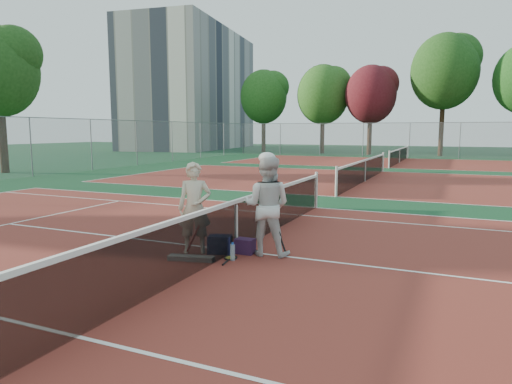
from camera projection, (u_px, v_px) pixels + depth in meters
ground at (236, 251)px, 8.95m from camera, size 130.00×130.00×0.00m
court_main at (236, 251)px, 8.95m from camera, size 23.77×10.97×0.01m
court_far_a at (365, 181)px, 21.19m from camera, size 23.77×10.97×0.01m
court_far_b at (399, 163)px, 33.43m from camera, size 23.77×10.97×0.01m
net_main at (236, 225)px, 8.88m from camera, size 0.10×10.98×1.02m
net_far_a at (365, 170)px, 21.12m from camera, size 0.10×10.98×1.02m
net_far_b at (399, 156)px, 33.36m from camera, size 0.10×10.98×1.02m
fence_back at (409, 140)px, 39.57m from camera, size 32.00×0.06×3.00m
apartment_block at (193, 90)px, 59.03m from camera, size 12.96×23.18×15.00m
player_a at (195, 208)px, 8.72m from camera, size 0.76×0.66×1.75m
player_b at (267, 206)px, 8.57m from camera, size 1.00×0.82×1.89m
racket_red at (197, 240)px, 8.72m from camera, size 0.37×0.36×0.55m
racket_black_held at (279, 242)px, 8.52m from camera, size 0.34×0.35×0.57m
racket_spare at (231, 258)px, 8.41m from camera, size 0.37×0.64×0.03m
sports_bag_navy at (220, 244)px, 8.77m from camera, size 0.50×0.41×0.34m
sports_bag_purple at (245, 246)px, 8.74m from camera, size 0.36×0.25×0.29m
net_cover_canvas at (191, 258)px, 8.27m from camera, size 0.87×0.38×0.09m
water_bottle at (233, 253)px, 8.27m from camera, size 0.09×0.09×0.30m
tree_back_0 at (264, 97)px, 48.74m from camera, size 4.97×4.97×8.76m
tree_back_1 at (323, 95)px, 45.92m from camera, size 5.20×5.20×8.90m
tree_back_maroon at (371, 95)px, 43.51m from camera, size 4.84×4.84×8.53m
tree_back_3 at (444, 72)px, 41.21m from camera, size 5.94×5.94×11.04m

